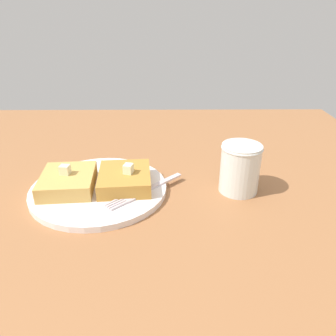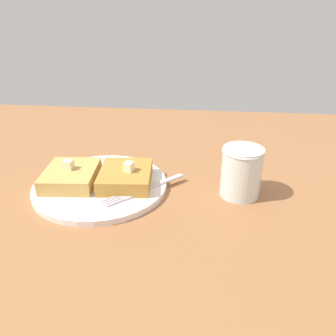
# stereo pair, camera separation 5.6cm
# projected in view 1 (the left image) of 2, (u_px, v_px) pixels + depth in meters

# --- Properties ---
(table_surface) EXTENTS (1.21, 1.21, 0.02)m
(table_surface) POSITION_uv_depth(u_px,v_px,m) (87.00, 236.00, 0.48)
(table_surface) COLOR #9B643C
(table_surface) RESTS_ON ground
(plate) EXTENTS (0.24, 0.24, 0.01)m
(plate) POSITION_uv_depth(u_px,v_px,m) (98.00, 189.00, 0.57)
(plate) COLOR white
(plate) RESTS_ON table_surface
(toast_slice_left) EXTENTS (0.10, 0.11, 0.03)m
(toast_slice_left) POSITION_uv_depth(u_px,v_px,m) (68.00, 181.00, 0.56)
(toast_slice_left) COLOR tan
(toast_slice_left) RESTS_ON plate
(toast_slice_middle) EXTENTS (0.10, 0.11, 0.03)m
(toast_slice_middle) POSITION_uv_depth(u_px,v_px,m) (125.00, 179.00, 0.57)
(toast_slice_middle) COLOR #B68134
(toast_slice_middle) RESTS_ON plate
(butter_pat_primary) EXTENTS (0.02, 0.02, 0.02)m
(butter_pat_primary) POSITION_uv_depth(u_px,v_px,m) (65.00, 170.00, 0.55)
(butter_pat_primary) COLOR beige
(butter_pat_primary) RESTS_ON toast_slice_left
(butter_pat_secondary) EXTENTS (0.02, 0.02, 0.02)m
(butter_pat_secondary) POSITION_uv_depth(u_px,v_px,m) (128.00, 169.00, 0.55)
(butter_pat_secondary) COLOR #F5F0C5
(butter_pat_secondary) RESTS_ON toast_slice_middle
(fork) EXTENTS (0.13, 0.12, 0.00)m
(fork) POSITION_uv_depth(u_px,v_px,m) (142.00, 192.00, 0.55)
(fork) COLOR silver
(fork) RESTS_ON plate
(syrup_jar) EXTENTS (0.07, 0.07, 0.09)m
(syrup_jar) POSITION_uv_depth(u_px,v_px,m) (240.00, 171.00, 0.56)
(syrup_jar) COLOR #5A2C0F
(syrup_jar) RESTS_ON table_surface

